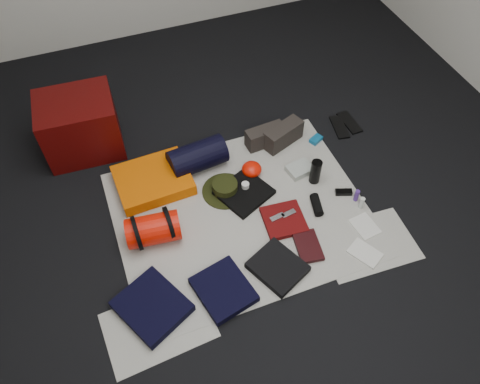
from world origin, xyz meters
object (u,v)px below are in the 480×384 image
object	(u,v)px
stuff_sack	(153,229)
compact_camera	(310,167)
sleeping_pad	(153,180)
navy_duffel	(197,157)
red_cabinet	(80,126)
water_bottle	(315,172)
paperback_book	(308,246)

from	to	relation	value
stuff_sack	compact_camera	distance (m)	1.17
stuff_sack	sleeping_pad	bearing A→B (deg)	76.80
sleeping_pad	stuff_sack	bearing A→B (deg)	-103.20
stuff_sack	navy_duffel	world-z (taller)	navy_duffel
red_cabinet	sleeping_pad	size ratio (longest dim) A/B	1.05
water_bottle	stuff_sack	bearing A→B (deg)	-176.59
compact_camera	paperback_book	world-z (taller)	compact_camera
sleeping_pad	navy_duffel	distance (m)	0.34
sleeping_pad	compact_camera	bearing A→B (deg)	-13.51
red_cabinet	sleeping_pad	world-z (taller)	red_cabinet
navy_duffel	water_bottle	xyz separation A→B (m)	(0.70, -0.40, -0.01)
compact_camera	paperback_book	xyz separation A→B (m)	(-0.30, -0.58, -0.00)
red_cabinet	paperback_book	bearing A→B (deg)	-47.12
stuff_sack	water_bottle	size ratio (longest dim) A/B	1.75
compact_camera	paperback_book	distance (m)	0.65
compact_camera	stuff_sack	bearing A→B (deg)	-138.62
water_bottle	red_cabinet	bearing A→B (deg)	147.79
sleeping_pad	stuff_sack	distance (m)	0.44
compact_camera	water_bottle	bearing A→B (deg)	-68.36
navy_duffel	paperback_book	size ratio (longest dim) A/B	1.77
paperback_book	navy_duffel	bearing A→B (deg)	124.55
paperback_book	water_bottle	bearing A→B (deg)	68.11
stuff_sack	water_bottle	world-z (taller)	stuff_sack
sleeping_pad	navy_duffel	bearing A→B (deg)	7.90
stuff_sack	navy_duffel	size ratio (longest dim) A/B	0.82
sleeping_pad	navy_duffel	world-z (taller)	navy_duffel
sleeping_pad	water_bottle	xyz separation A→B (m)	(1.04, -0.36, 0.05)
paperback_book	sleeping_pad	bearing A→B (deg)	141.07
sleeping_pad	compact_camera	world-z (taller)	sleeping_pad
compact_camera	paperback_book	bearing A→B (deg)	-84.40
red_cabinet	compact_camera	distance (m)	1.63
navy_duffel	paperback_book	distance (m)	0.98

